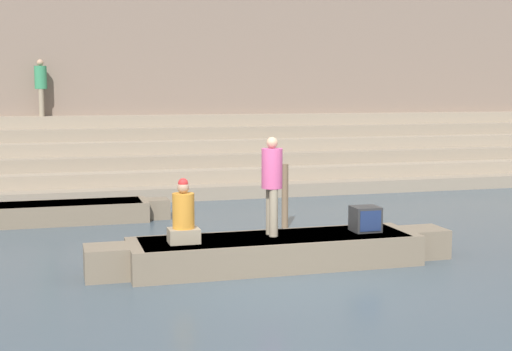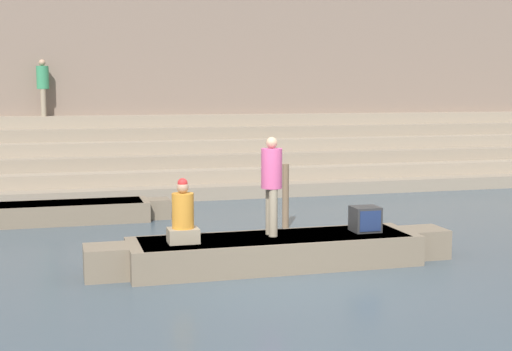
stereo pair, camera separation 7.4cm
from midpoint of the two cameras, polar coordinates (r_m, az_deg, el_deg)
name	(u,v)px [view 1 (the left image)]	position (r m, az deg, el deg)	size (l,w,h in m)	color
ground_plane	(288,281)	(11.26, 2.36, -8.44)	(120.00, 120.00, 0.00)	#3D4C56
ghat_steps	(174,162)	(21.77, -6.67, 1.06)	(36.00, 4.34, 2.18)	gray
back_wall	(162,67)	(23.82, -7.59, 8.64)	(34.20, 1.28, 7.52)	#7F6B5B
rowboat_main	(275,251)	(12.10, 1.36, -6.03)	(6.29, 1.43, 0.51)	#756651
person_standing	(272,179)	(12.00, 1.11, -0.30)	(0.35, 0.35, 1.68)	gray
person_rowing	(183,217)	(11.55, -6.00, -3.36)	(0.50, 0.39, 1.05)	gray
tv_set	(365,219)	(12.60, 8.59, -3.45)	(0.47, 0.44, 0.44)	#2D2D2D
moored_boat_shore	(66,212)	(16.64, -15.06, -2.82)	(4.63, 1.13, 0.45)	#756651
mooring_post	(285,196)	(15.36, 2.19, -1.66)	(0.14, 0.14, 1.39)	brown
person_on_steps	(41,84)	(22.61, -16.92, 7.04)	(0.36, 0.36, 1.71)	gray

